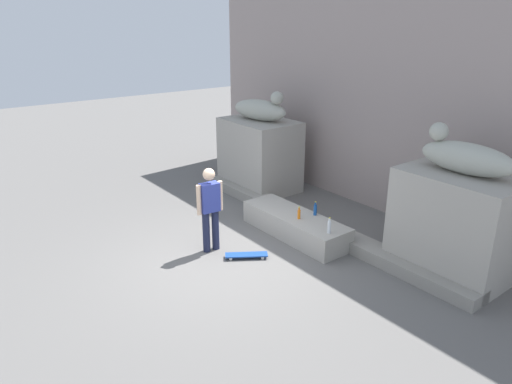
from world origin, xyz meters
The scene contains 13 objects.
ground_plane centered at (0.00, 0.00, 0.00)m, with size 40.00×40.00×0.00m, color #605E5B.
facade_wall centered at (0.00, 4.58, 2.74)m, with size 11.81×0.60×5.48m, color gray.
pedestal_left centered at (-2.78, 3.02, 0.91)m, with size 1.95×1.39×1.83m, color #A39E93.
pedestal_right centered at (2.78, 3.02, 0.91)m, with size 1.95×1.39×1.83m, color #A39E93.
statue_reclining_left centered at (-2.75, 3.02, 2.11)m, with size 1.68×0.89×0.78m.
statue_reclining_right centered at (2.74, 3.01, 2.11)m, with size 1.63×0.64×0.78m.
ledge_block centered at (0.00, 1.78, 0.24)m, with size 2.52×0.81×0.47m, color #A39E93.
skater centered at (-0.50, 0.05, 0.92)m, with size 0.23×0.54×1.67m.
skateboard centered at (0.19, 0.39, 0.06)m, with size 0.61×0.78×0.08m.
bottle_blue centered at (0.27, 2.09, 0.59)m, with size 0.07×0.07×0.30m.
bottle_clear centered at (1.05, 1.68, 0.60)m, with size 0.06×0.06×0.31m.
bottle_orange centered at (0.20, 1.69, 0.57)m, with size 0.06×0.06×0.26m.
stair_step centered at (0.00, 2.30, 0.12)m, with size 7.51×0.50×0.23m, color gray.
Camera 1 is at (6.58, -4.30, 4.25)m, focal length 33.04 mm.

